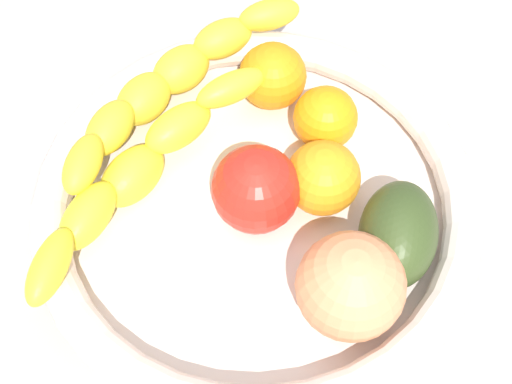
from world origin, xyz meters
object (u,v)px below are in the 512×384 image
tomato_red (257,188)px  avocado_dark (398,234)px  orange_front (323,178)px  orange_mid_left (273,76)px  peach_blush (351,286)px  orange_mid_right (325,118)px  banana_draped_right (169,83)px  banana_draped_left (137,172)px  fruit_bowl (256,209)px

tomato_red → avocado_dark: bearing=12.3°
orange_front → avocado_dark: same height
orange_mid_left → peach_blush: size_ratio=0.74×
orange_mid_right → banana_draped_right: bearing=-161.6°
banana_draped_left → avocado_dark: bearing=16.7°
banana_draped_right → orange_front: (15.13, -1.18, -0.38)cm
orange_mid_right → orange_mid_left: bearing=166.9°
banana_draped_left → banana_draped_right: (-2.86, 8.28, 0.17)cm
banana_draped_left → orange_mid_left: 14.27cm
orange_mid_left → banana_draped_right: bearing=-140.6°
orange_front → peach_blush: size_ratio=0.76×
banana_draped_right → orange_mid_left: banana_draped_right is taller
banana_draped_right → orange_front: size_ratio=4.47×
orange_mid_left → orange_mid_right: 5.94cm
banana_draped_left → avocado_dark: avocado_dark is taller
peach_blush → banana_draped_left: bearing=179.5°
orange_front → orange_mid_left: (-8.47, 6.65, -0.08)cm
tomato_red → banana_draped_left: bearing=-158.3°
orange_mid_left → avocado_dark: size_ratio=0.67×
orange_front → tomato_red: tomato_red is taller
fruit_bowl → orange_mid_left: orange_mid_left is taller
orange_mid_right → tomato_red: (-0.95, -8.97, 0.76)cm
avocado_dark → peach_blush: peach_blush is taller
orange_front → avocado_dark: size_ratio=0.69×
orange_front → orange_mid_right: (-2.69, 5.31, -0.30)cm
orange_mid_right → tomato_red: 9.05cm
fruit_bowl → banana_draped_left: size_ratio=1.31×
orange_mid_right → peach_blush: (8.84, -12.57, 1.23)cm
fruit_bowl → banana_draped_right: banana_draped_right is taller
banana_draped_right → peach_blush: size_ratio=3.39×
orange_front → orange_mid_right: orange_front is taller
orange_mid_right → avocado_dark: size_ratio=0.62×
fruit_bowl → orange_front: 5.80cm
banana_draped_right → orange_mid_right: bearing=18.4°
fruit_bowl → banana_draped_right: (-11.48, 4.96, 2.84)cm
avocado_dark → peach_blush: size_ratio=1.10×
orange_mid_left → peach_blush: bearing=-43.6°
tomato_red → avocado_dark: size_ratio=0.80×
banana_draped_right → tomato_red: bearing=-22.8°
banana_draped_left → orange_mid_right: banana_draped_left is taller
orange_mid_left → tomato_red: 11.40cm
banana_draped_left → banana_draped_right: size_ratio=1.01×
banana_draped_left → orange_front: orange_front is taller
banana_draped_right → orange_mid_right: 13.13cm
banana_draped_right → orange_front: bearing=-4.4°
fruit_bowl → orange_mid_left: bearing=114.8°
banana_draped_right → fruit_bowl: bearing=-23.4°
peach_blush → tomato_red: bearing=159.8°
banana_draped_left → avocado_dark: (19.30, 5.77, -0.24)cm
fruit_bowl → banana_draped_left: 9.62cm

